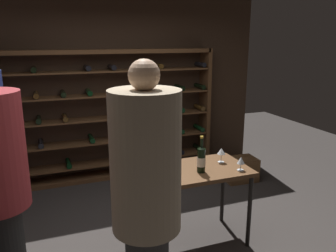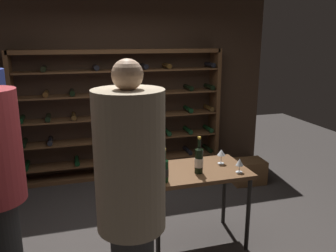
% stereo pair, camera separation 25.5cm
% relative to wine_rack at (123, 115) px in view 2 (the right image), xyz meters
% --- Properties ---
extents(ground_plane, '(10.20, 10.20, 0.00)m').
position_rel_wine_rack_xyz_m(ground_plane, '(0.02, -1.89, -0.97)').
color(ground_plane, '#383330').
extents(back_wall, '(4.80, 0.10, 2.87)m').
position_rel_wine_rack_xyz_m(back_wall, '(0.02, 0.21, 0.47)').
color(back_wall, '#3D2B1E').
rests_on(back_wall, ground).
extents(wine_rack, '(3.12, 0.32, 1.96)m').
position_rel_wine_rack_xyz_m(wine_rack, '(0.00, 0.00, 0.00)').
color(wine_rack, brown).
rests_on(wine_rack, ground).
extents(tasting_table, '(1.04, 0.65, 0.83)m').
position_rel_wine_rack_xyz_m(tasting_table, '(0.40, -2.08, -0.23)').
color(tasting_table, brown).
rests_on(tasting_table, ground).
extents(person_guest_blue_shirt, '(0.46, 0.46, 1.99)m').
position_rel_wine_rack_xyz_m(person_guest_blue_shirt, '(-0.42, -3.02, 0.14)').
color(person_guest_blue_shirt, '#313131').
rests_on(person_guest_blue_shirt, ground).
extents(wine_crate, '(0.50, 0.36, 0.35)m').
position_rel_wine_rack_xyz_m(wine_crate, '(1.72, -0.85, -0.79)').
color(wine_crate, brown).
rests_on(wine_crate, ground).
extents(wine_bottle_amber_reserve, '(0.08, 0.08, 0.37)m').
position_rel_wine_rack_xyz_m(wine_bottle_amber_reserve, '(0.39, -2.18, -0.00)').
color(wine_bottle_amber_reserve, black).
rests_on(wine_bottle_amber_reserve, tasting_table).
extents(wine_bottle_red_label, '(0.08, 0.08, 0.32)m').
position_rel_wine_rack_xyz_m(wine_bottle_red_label, '(0.01, -2.29, -0.02)').
color(wine_bottle_red_label, black).
rests_on(wine_bottle_red_label, tasting_table).
extents(wine_glass_stemmed_right, '(0.08, 0.08, 0.16)m').
position_rel_wine_rack_xyz_m(wine_glass_stemmed_right, '(0.71, -2.01, -0.02)').
color(wine_glass_stemmed_right, silver).
rests_on(wine_glass_stemmed_right, tasting_table).
extents(wine_glass_stemmed_left, '(0.07, 0.07, 0.14)m').
position_rel_wine_rack_xyz_m(wine_glass_stemmed_left, '(0.78, -2.28, -0.04)').
color(wine_glass_stemmed_left, silver).
rests_on(wine_glass_stemmed_left, tasting_table).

